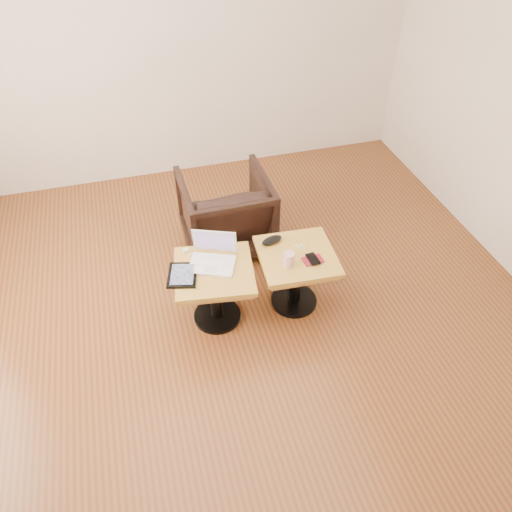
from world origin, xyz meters
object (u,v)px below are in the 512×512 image
object	(u,v)px
laptop	(213,257)
side_table_left	(215,282)
side_table_right	(296,267)
armchair	(226,212)
striped_cup	(289,259)

from	to	relation	value
laptop	side_table_left	bearing A→B (deg)	-76.75
side_table_right	armchair	bearing A→B (deg)	115.24
laptop	striped_cup	size ratio (longest dim) A/B	3.89
laptop	armchair	distance (m)	0.83
side_table_left	armchair	xyz separation A→B (m)	(0.28, 0.84, -0.04)
laptop	striped_cup	xyz separation A→B (m)	(0.50, -0.17, 0.01)
side_table_right	laptop	world-z (taller)	laptop
armchair	side_table_left	bearing A→B (deg)	70.74
side_table_left	armchair	distance (m)	0.88
side_table_right	striped_cup	xyz separation A→B (m)	(-0.10, -0.08, 0.17)
striped_cup	laptop	bearing A→B (deg)	160.83
side_table_left	laptop	world-z (taller)	laptop
side_table_right	laptop	xyz separation A→B (m)	(-0.60, 0.09, 0.17)
striped_cup	side_table_right	bearing A→B (deg)	41.37
striped_cup	armchair	xyz separation A→B (m)	(-0.24, 0.93, -0.21)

